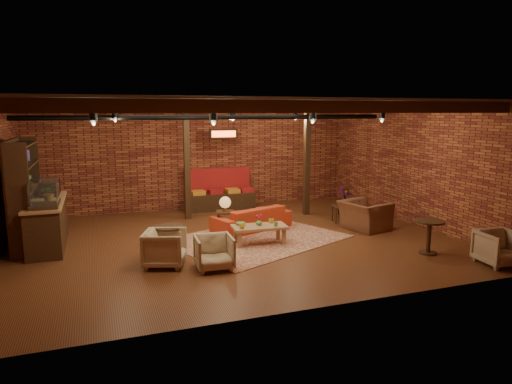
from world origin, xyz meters
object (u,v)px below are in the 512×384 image
object	(u,v)px
coffee_table	(259,228)
side_table_lamp	(225,205)
armchair_b	(214,251)
plant_tall	(345,175)
round_table_left	(170,236)
armchair_far	(500,246)
armchair_right	(365,211)
sofa	(252,218)
round_table_right	(429,232)
side_table_book	(340,207)
armchair_a	(165,246)

from	to	relation	value
coffee_table	side_table_lamp	distance (m)	1.36
armchair_b	plant_tall	distance (m)	5.83
round_table_left	armchair_far	xyz separation A→B (m)	(6.05, -2.68, -0.07)
round_table_left	armchair_right	size ratio (longest dim) A/B	0.59
armchair_b	armchair_right	bearing A→B (deg)	23.55
sofa	round_table_right	distance (m)	4.29
armchair_right	side_table_book	world-z (taller)	armchair_right
armchair_b	round_table_right	world-z (taller)	round_table_right
side_table_lamp	armchair_right	world-z (taller)	armchair_right
sofa	side_table_book	distance (m)	2.54
sofa	round_table_left	xyz separation A→B (m)	(-2.34, -1.56, 0.15)
armchair_b	armchair_far	xyz separation A→B (m)	(5.36, -1.67, 0.02)
sofa	side_table_book	world-z (taller)	sofa
coffee_table	plant_tall	size ratio (longest dim) A/B	0.54
armchair_right	sofa	bearing A→B (deg)	57.93
armchair_far	armchair_a	bearing A→B (deg)	166.78
round_table_right	sofa	bearing A→B (deg)	132.39
plant_tall	armchair_right	bearing A→B (deg)	-102.79
armchair_a	side_table_book	world-z (taller)	armchair_a
coffee_table	armchair_a	size ratio (longest dim) A/B	1.63
armchair_b	round_table_right	xyz separation A→B (m)	(4.54, -0.61, 0.12)
side_table_book	round_table_right	bearing A→B (deg)	-83.51
armchair_a	armchair_b	distance (m)	0.99
sofa	coffee_table	world-z (taller)	coffee_table
round_table_left	round_table_right	world-z (taller)	round_table_right
armchair_b	sofa	bearing A→B (deg)	60.57
armchair_b	armchair_far	world-z (taller)	armchair_far
side_table_lamp	plant_tall	xyz separation A→B (m)	(3.82, 0.70, 0.50)
coffee_table	plant_tall	xyz separation A→B (m)	(3.38, 1.95, 0.81)
sofa	plant_tall	world-z (taller)	plant_tall
side_table_book	armchair_far	distance (m)	4.33
sofa	coffee_table	distance (m)	1.28
plant_tall	side_table_lamp	bearing A→B (deg)	-169.57
armchair_a	plant_tall	xyz separation A→B (m)	(5.63, 2.77, 0.79)
side_table_lamp	armchair_b	distance (m)	2.74
side_table_lamp	armchair_b	xyz separation A→B (m)	(-0.95, -2.55, -0.33)
armchair_far	plant_tall	bearing A→B (deg)	102.73
round_table_right	plant_tall	distance (m)	3.93
round_table_right	armchair_right	bearing A→B (deg)	93.79
sofa	plant_tall	xyz separation A→B (m)	(3.12, 0.70, 0.88)
side_table_book	round_table_right	size ratio (longest dim) A/B	0.67
armchair_right	armchair_b	bearing A→B (deg)	97.15
coffee_table	side_table_book	size ratio (longest dim) A/B	2.65
armchair_right	round_table_right	size ratio (longest dim) A/B	1.55
side_table_lamp	round_table_right	xyz separation A→B (m)	(3.59, -3.16, -0.21)
round_table_right	side_table_lamp	bearing A→B (deg)	138.68
armchair_far	round_table_left	bearing A→B (deg)	162.05
side_table_book	coffee_table	bearing A→B (deg)	-156.99
sofa	armchair_right	distance (m)	2.91
side_table_lamp	round_table_left	world-z (taller)	side_table_lamp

